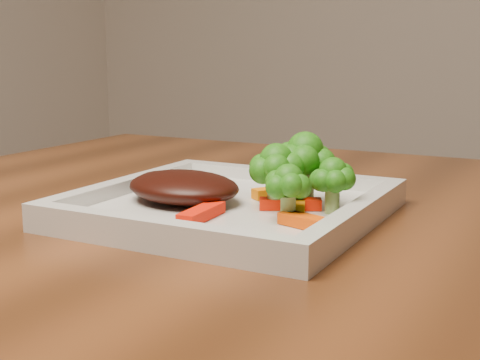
% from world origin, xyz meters
% --- Properties ---
extents(plate, '(0.27, 0.27, 0.01)m').
position_xyz_m(plate, '(-0.28, 0.05, 0.76)').
color(plate, silver).
rests_on(plate, dining_table).
extents(steak, '(0.13, 0.11, 0.03)m').
position_xyz_m(steak, '(-0.32, 0.04, 0.78)').
color(steak, black).
rests_on(steak, plate).
extents(broccoli_0, '(0.07, 0.07, 0.07)m').
position_xyz_m(broccoli_0, '(-0.22, 0.08, 0.80)').
color(broccoli_0, '#147814').
rests_on(broccoli_0, plate).
extents(broccoli_1, '(0.05, 0.05, 0.06)m').
position_xyz_m(broccoli_1, '(-0.18, 0.06, 0.79)').
color(broccoli_1, '#236C12').
rests_on(broccoli_1, plate).
extents(broccoli_2, '(0.06, 0.06, 0.06)m').
position_xyz_m(broccoli_2, '(-0.20, 0.02, 0.79)').
color(broccoli_2, '#157B14').
rests_on(broccoli_2, plate).
extents(broccoli_3, '(0.08, 0.08, 0.06)m').
position_xyz_m(broccoli_3, '(-0.23, 0.05, 0.79)').
color(broccoli_3, '#2E7213').
rests_on(broccoli_3, plate).
extents(carrot_1, '(0.06, 0.03, 0.01)m').
position_xyz_m(carrot_1, '(-0.18, 0.00, 0.77)').
color(carrot_1, '#EA4803').
rests_on(carrot_1, plate).
extents(carrot_2, '(0.02, 0.06, 0.01)m').
position_xyz_m(carrot_2, '(-0.27, -0.01, 0.77)').
color(carrot_2, '#F81704').
rests_on(carrot_2, plate).
extents(carrot_4, '(0.04, 0.05, 0.01)m').
position_xyz_m(carrot_4, '(-0.25, 0.10, 0.77)').
color(carrot_4, orange).
rests_on(carrot_4, plate).
extents(carrot_5, '(0.03, 0.05, 0.01)m').
position_xyz_m(carrot_5, '(-0.20, 0.04, 0.77)').
color(carrot_5, '#D06403').
rests_on(carrot_5, plate).
extents(carrot_6, '(0.06, 0.04, 0.01)m').
position_xyz_m(carrot_6, '(-0.22, 0.06, 0.77)').
color(carrot_6, '#F51C04').
rests_on(carrot_6, plate).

